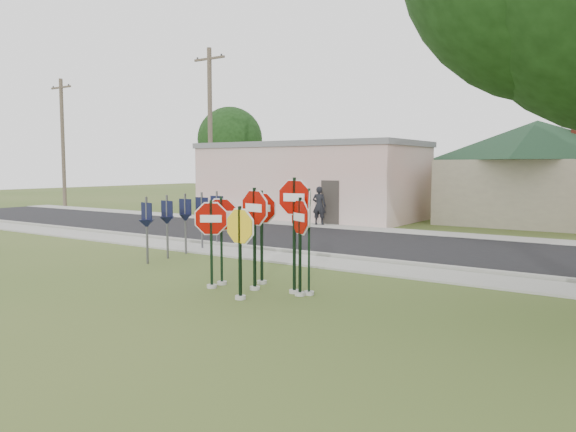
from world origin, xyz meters
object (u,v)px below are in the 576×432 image
Objects in this scene: stop_sign_left at (211,232)px; stop_sign_yellow at (240,241)px; utility_pole_near at (210,129)px; stop_sign_center at (254,223)px; pedestrian at (319,205)px.

stop_sign_yellow is at bearing -21.31° from stop_sign_left.
stop_sign_yellow is at bearing -45.97° from utility_pole_near.
stop_sign_left is at bearing 158.69° from stop_sign_yellow.
stop_sign_center is 19.73m from utility_pole_near.
stop_sign_center reaches higher than pedestrian.
stop_sign_left is (-1.29, 0.50, 0.06)m from stop_sign_yellow.
pedestrian is at bearing -5.52° from utility_pole_near.
stop_sign_yellow is 0.23× the size of utility_pole_near.
stop_sign_left is 0.23× the size of utility_pole_near.
utility_pole_near is 5.10× the size of pedestrian.
stop_sign_center is 1.14× the size of stop_sign_left.
stop_sign_center is 0.27× the size of utility_pole_near.
stop_sign_left reaches higher than stop_sign_yellow.
utility_pole_near reaches higher than stop_sign_yellow.
utility_pole_near is at bearing -18.04° from pedestrian.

